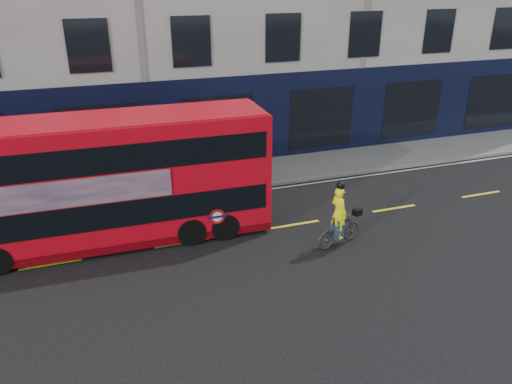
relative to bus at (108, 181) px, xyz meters
name	(u,v)px	position (x,y,z in m)	size (l,w,h in m)	color
ground	(192,267)	(2.03, -2.42, -2.11)	(120.00, 120.00, 0.00)	black
pavement	(158,185)	(2.03, 4.08, -2.05)	(60.00, 3.00, 0.12)	slate
kerb	(164,199)	(2.03, 2.58, -2.04)	(60.00, 0.12, 0.13)	slate
road_edge_line	(165,203)	(2.03, 2.28, -2.10)	(58.00, 0.10, 0.01)	silver
lane_dashes	(182,243)	(2.03, -0.92, -2.10)	(58.00, 0.12, 0.01)	yellow
bus	(108,181)	(0.00, 0.00, 0.00)	(10.26, 2.53, 4.11)	red
cyclist	(339,224)	(6.78, -2.68, -1.36)	(1.83, 0.95, 2.23)	#3F4143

